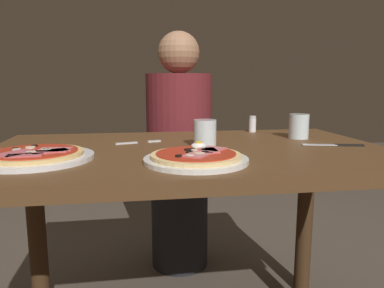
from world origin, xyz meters
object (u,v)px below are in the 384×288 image
at_px(water_glass_far, 299,128).
at_px(salt_shaker, 252,124).
at_px(pizza_foreground, 196,158).
at_px(diner_person, 179,159).
at_px(dining_table, 190,183).
at_px(pizza_across_left, 34,156).
at_px(fork, 135,143).
at_px(knife, 337,145).
at_px(water_glass_near, 205,135).

distance_m(water_glass_far, salt_shaker, 0.22).
distance_m(pizza_foreground, diner_person, 0.89).
bearing_deg(diner_person, water_glass_far, 126.01).
distance_m(dining_table, pizza_across_left, 0.47).
relative_size(fork, knife, 0.80).
bearing_deg(salt_shaker, water_glass_near, -129.57).
xyz_separation_m(pizza_foreground, diner_person, (0.06, 0.86, -0.19)).
distance_m(fork, diner_person, 0.61).
height_order(water_glass_far, salt_shaker, water_glass_far).
distance_m(water_glass_far, fork, 0.60).
relative_size(pizza_across_left, water_glass_far, 3.43).
xyz_separation_m(fork, salt_shaker, (0.48, 0.21, 0.03)).
distance_m(water_glass_near, diner_person, 0.68).
distance_m(dining_table, salt_shaker, 0.47).
height_order(dining_table, diner_person, diner_person).
xyz_separation_m(pizza_across_left, salt_shaker, (0.75, 0.44, 0.02)).
relative_size(dining_table, diner_person, 1.06).
bearing_deg(pizza_across_left, diner_person, 58.06).
height_order(water_glass_near, diner_person, diner_person).
bearing_deg(knife, pizza_across_left, -175.22).
height_order(pizza_foreground, knife, pizza_foreground).
xyz_separation_m(dining_table, water_glass_near, (0.05, 0.01, 0.15)).
bearing_deg(pizza_across_left, salt_shaker, 30.57).
bearing_deg(water_glass_far, salt_shaker, 120.40).
bearing_deg(fork, diner_person, 68.11).
bearing_deg(knife, salt_shaker, 114.61).
relative_size(water_glass_far, knife, 0.46).
distance_m(pizza_across_left, knife, 0.92).
bearing_deg(dining_table, pizza_across_left, -164.82).
xyz_separation_m(water_glass_near, diner_person, (-0.00, 0.65, -0.21)).
relative_size(water_glass_far, diner_person, 0.08).
xyz_separation_m(water_glass_near, fork, (-0.22, 0.11, -0.04)).
relative_size(pizza_across_left, diner_person, 0.26).
bearing_deg(pizza_foreground, fork, 116.12).
bearing_deg(salt_shaker, dining_table, -133.96).
xyz_separation_m(pizza_foreground, water_glass_far, (0.44, 0.34, 0.03)).
bearing_deg(fork, water_glass_far, 1.77).
xyz_separation_m(pizza_across_left, water_glass_far, (0.86, 0.25, 0.03)).
relative_size(pizza_foreground, water_glass_near, 3.12).
height_order(water_glass_near, salt_shaker, water_glass_near).
bearing_deg(pizza_foreground, water_glass_far, 37.75).
bearing_deg(water_glass_near, dining_table, -172.54).
xyz_separation_m(knife, salt_shaker, (-0.17, 0.37, 0.03)).
xyz_separation_m(knife, diner_person, (-0.43, 0.70, -0.18)).
bearing_deg(fork, dining_table, -33.11).
distance_m(dining_table, diner_person, 0.66).
distance_m(knife, salt_shaker, 0.40).
bearing_deg(diner_person, water_glass_near, 90.42).
distance_m(dining_table, fork, 0.24).
bearing_deg(salt_shaker, fork, -156.42).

